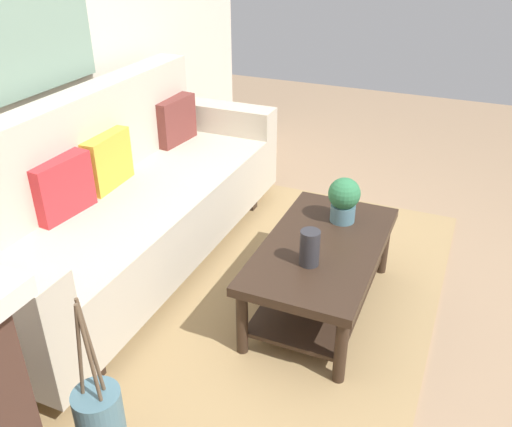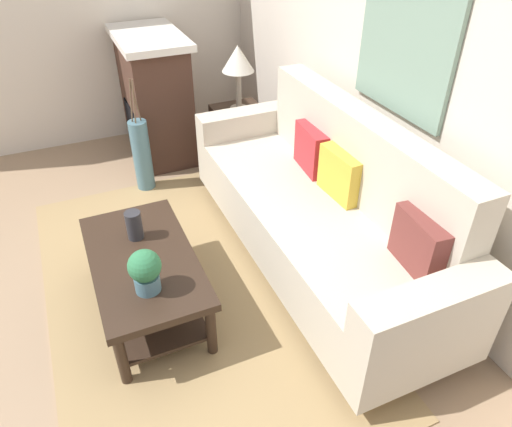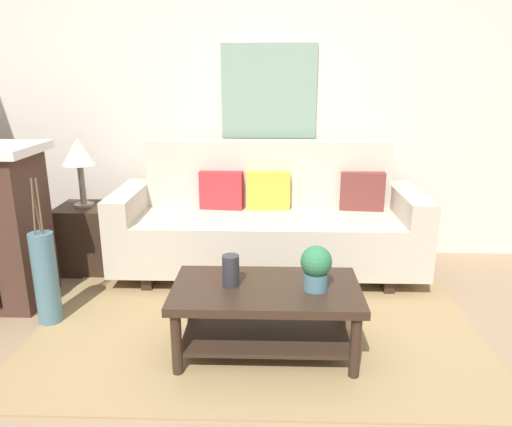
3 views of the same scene
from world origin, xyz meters
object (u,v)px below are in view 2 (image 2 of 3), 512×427
(coffee_table, at_px, (145,272))
(table_lamp, at_px, (238,61))
(tabletop_vase, at_px, (134,225))
(floor_vase, at_px, (142,156))
(throw_pillow_mustard, at_px, (341,175))
(throw_pillow_crimson, at_px, (312,149))
(fireplace, at_px, (155,96))
(throw_pillow_maroon, at_px, (419,243))
(couch, at_px, (321,210))
(framed_painting, at_px, (405,46))
(potted_plant_tabletop, at_px, (145,270))
(side_table, at_px, (240,137))

(coffee_table, bearing_deg, table_lamp, 140.93)
(tabletop_vase, height_order, floor_vase, floor_vase)
(throw_pillow_mustard, xyz_separation_m, table_lamp, (-1.53, -0.11, 0.31))
(throw_pillow_crimson, relative_size, tabletop_vase, 1.93)
(coffee_table, height_order, fireplace, fireplace)
(throw_pillow_maroon, bearing_deg, couch, -171.01)
(tabletop_vase, distance_m, floor_vase, 1.30)
(throw_pillow_maroon, xyz_separation_m, table_lamp, (-2.32, -0.11, 0.31))
(fireplace, bearing_deg, coffee_table, -16.35)
(fireplace, height_order, framed_painting, framed_painting)
(throw_pillow_maroon, relative_size, framed_painting, 0.44)
(throw_pillow_maroon, height_order, floor_vase, throw_pillow_maroon)
(throw_pillow_mustard, xyz_separation_m, throw_pillow_maroon, (0.78, 0.00, 0.00))
(couch, xyz_separation_m, potted_plant_tabletop, (0.28, -1.25, 0.14))
(potted_plant_tabletop, relative_size, fireplace, 0.23)
(throw_pillow_mustard, height_order, floor_vase, throw_pillow_mustard)
(couch, relative_size, throw_pillow_crimson, 6.84)
(couch, distance_m, floor_vase, 1.73)
(couch, distance_m, tabletop_vase, 1.24)
(table_lamp, height_order, floor_vase, table_lamp)
(fireplace, distance_m, framed_painting, 2.51)
(couch, bearing_deg, side_table, 179.35)
(throw_pillow_mustard, height_order, throw_pillow_maroon, same)
(couch, bearing_deg, fireplace, -163.51)
(coffee_table, distance_m, floor_vase, 1.49)
(coffee_table, distance_m, tabletop_vase, 0.29)
(throw_pillow_maroon, relative_size, tabletop_vase, 1.93)
(throw_pillow_crimson, bearing_deg, framed_painting, 41.01)
(side_table, bearing_deg, throw_pillow_crimson, 5.35)
(coffee_table, xyz_separation_m, tabletop_vase, (-0.21, 0.01, 0.21))
(throw_pillow_mustard, xyz_separation_m, floor_vase, (-1.46, -1.04, -0.36))
(tabletop_vase, xyz_separation_m, side_table, (-1.32, 1.23, -0.24))
(throw_pillow_crimson, height_order, fireplace, fireplace)
(couch, relative_size, potted_plant_tabletop, 9.40)
(table_lamp, bearing_deg, floor_vase, -85.63)
(side_table, bearing_deg, floor_vase, -85.63)
(framed_painting, bearing_deg, table_lamp, -163.71)
(couch, distance_m, side_table, 1.54)
(couch, xyz_separation_m, coffee_table, (-0.00, -1.23, -0.12))
(throw_pillow_maroon, relative_size, potted_plant_tabletop, 1.37)
(couch, xyz_separation_m, tabletop_vase, (-0.21, -1.22, 0.09))
(fireplace, bearing_deg, throw_pillow_maroon, 14.48)
(coffee_table, relative_size, floor_vase, 1.72)
(table_lamp, bearing_deg, throw_pillow_mustard, 3.98)
(framed_painting, bearing_deg, tabletop_vase, -97.03)
(side_table, relative_size, framed_painting, 0.68)
(throw_pillow_mustard, xyz_separation_m, coffee_table, (-0.00, -1.35, -0.37))
(potted_plant_tabletop, distance_m, fireplace, 2.45)
(throw_pillow_maroon, height_order, table_lamp, table_lamp)
(table_lamp, distance_m, fireplace, 0.93)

